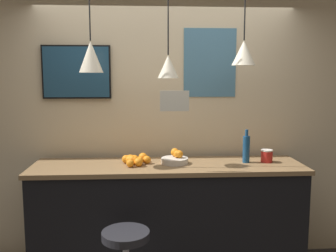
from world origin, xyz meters
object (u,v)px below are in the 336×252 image
object	(u,v)px
fruit_bowl	(175,159)
juice_bottle	(246,149)
mounted_tv	(77,72)
spread_jar	(267,156)

from	to	relation	value
fruit_bowl	juice_bottle	distance (m)	0.66
juice_bottle	mounted_tv	xyz separation A→B (m)	(-1.58, 0.34, 0.70)
fruit_bowl	spread_jar	size ratio (longest dim) A/B	2.10
spread_jar	mounted_tv	world-z (taller)	mounted_tv
juice_bottle	fruit_bowl	bearing A→B (deg)	179.34
juice_bottle	mounted_tv	world-z (taller)	mounted_tv
mounted_tv	fruit_bowl	bearing A→B (deg)	-19.72
fruit_bowl	mounted_tv	distance (m)	1.26
spread_jar	mounted_tv	xyz separation A→B (m)	(-1.77, 0.34, 0.77)
mounted_tv	spread_jar	bearing A→B (deg)	-10.83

